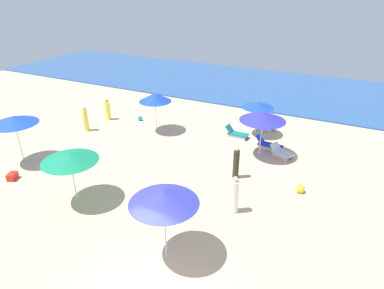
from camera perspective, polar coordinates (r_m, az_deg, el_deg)
ocean at (r=30.77m, az=17.79°, el=8.60°), size 60.00×12.45×0.12m
umbrella_0 at (r=20.77m, az=-6.31°, el=7.99°), size 2.01×2.01×2.51m
umbrella_1 at (r=14.59m, az=-20.12°, el=-2.03°), size 2.34×2.34×2.34m
umbrella_2 at (r=20.58m, az=11.13°, el=6.66°), size 1.96×1.96×2.15m
lounge_chair_2_0 at (r=22.10m, az=12.04°, el=3.17°), size 1.25×0.68×0.66m
lounge_chair_2_1 at (r=20.68m, az=7.55°, el=1.90°), size 1.40×0.65×0.70m
umbrella_3 at (r=17.81m, az=11.98°, el=4.74°), size 2.44×2.44×2.57m
lounge_chair_3_0 at (r=18.86m, az=14.96°, el=-1.26°), size 1.40×1.08×0.63m
lounge_chair_3_1 at (r=19.56m, az=12.88°, el=0.00°), size 1.56×0.70×0.74m
umbrella_6 at (r=19.04m, az=-28.08°, el=3.72°), size 2.33×2.33×2.59m
umbrella_7 at (r=10.76m, az=-4.83°, el=-8.83°), size 2.30×2.30×2.74m
beachgoer_0 at (r=16.19m, az=7.52°, el=-3.21°), size 0.42×0.42×1.65m
beachgoer_1 at (r=13.86m, az=7.24°, el=-8.63°), size 0.41×0.41×1.69m
beachgoer_2 at (r=22.29m, az=-17.69°, el=4.09°), size 0.44×0.44×1.62m
beachgoer_3 at (r=23.78m, az=-14.18°, el=5.71°), size 0.52×0.52×1.50m
beach_ball_0 at (r=16.02m, az=17.95°, el=-7.14°), size 0.40×0.40×0.40m
beach_ball_1 at (r=23.35m, az=-8.86°, el=4.47°), size 0.35×0.35×0.35m
cooler_box_2 at (r=18.38m, az=-28.27°, el=-4.79°), size 0.53×0.62×0.33m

